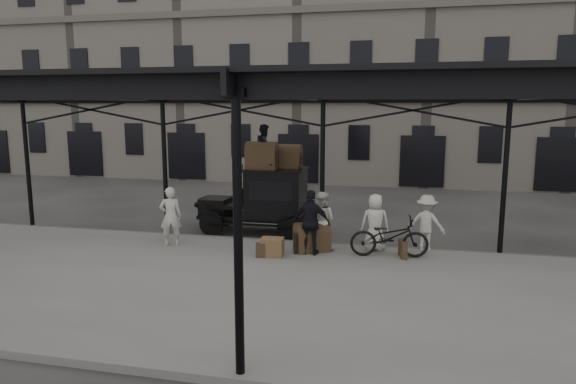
# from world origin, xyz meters

# --- Properties ---
(ground) EXTENTS (120.00, 120.00, 0.00)m
(ground) POSITION_xyz_m (0.00, 0.00, 0.00)
(ground) COLOR #383533
(ground) RESTS_ON ground
(platform) EXTENTS (28.00, 8.00, 0.15)m
(platform) POSITION_xyz_m (0.00, -2.00, 0.07)
(platform) COLOR slate
(platform) RESTS_ON ground
(canopy) EXTENTS (22.50, 9.00, 4.74)m
(canopy) POSITION_xyz_m (0.00, -1.72, 4.60)
(canopy) COLOR black
(canopy) RESTS_ON ground
(building_frontage) EXTENTS (64.00, 8.00, 14.00)m
(building_frontage) POSITION_xyz_m (0.00, 18.00, 7.00)
(building_frontage) COLOR slate
(building_frontage) RESTS_ON ground
(taxi) EXTENTS (3.65, 1.55, 2.18)m
(taxi) POSITION_xyz_m (-2.03, 3.25, 1.20)
(taxi) COLOR black
(taxi) RESTS_ON ground
(porter_left) EXTENTS (0.74, 0.62, 1.73)m
(porter_left) POSITION_xyz_m (-4.22, 0.69, 1.01)
(porter_left) COLOR beige
(porter_left) RESTS_ON platform
(porter_midleft) EXTENTS (0.90, 0.75, 1.66)m
(porter_midleft) POSITION_xyz_m (0.10, 1.25, 0.98)
(porter_midleft) COLOR silver
(porter_midleft) RESTS_ON platform
(porter_centre) EXTENTS (0.86, 0.63, 1.61)m
(porter_centre) POSITION_xyz_m (1.59, 1.50, 0.95)
(porter_centre) COLOR silver
(porter_centre) RESTS_ON platform
(porter_official) EXTENTS (1.09, 0.54, 1.79)m
(porter_official) POSITION_xyz_m (-0.08, 0.67, 1.04)
(porter_official) COLOR black
(porter_official) RESTS_ON platform
(porter_right) EXTENTS (1.13, 0.80, 1.59)m
(porter_right) POSITION_xyz_m (2.99, 1.77, 0.94)
(porter_right) COLOR beige
(porter_right) RESTS_ON platform
(bicycle) EXTENTS (2.17, 0.99, 1.10)m
(bicycle) POSITION_xyz_m (2.01, 0.93, 0.70)
(bicycle) COLOR black
(bicycle) RESTS_ON platform
(porter_roof) EXTENTS (0.67, 0.79, 1.42)m
(porter_roof) POSITION_xyz_m (-2.06, 3.15, 2.89)
(porter_roof) COLOR black
(porter_roof) RESTS_ON taxi
(steamer_trunk_roof_near) EXTENTS (0.99, 0.61, 0.73)m
(steamer_trunk_roof_near) POSITION_xyz_m (-2.11, 3.00, 2.54)
(steamer_trunk_roof_near) COLOR #493522
(steamer_trunk_roof_near) RESTS_ON taxi
(steamer_trunk_roof_far) EXTENTS (0.88, 0.55, 0.64)m
(steamer_trunk_roof_far) POSITION_xyz_m (-1.36, 3.45, 2.50)
(steamer_trunk_roof_far) COLOR #493522
(steamer_trunk_roof_far) RESTS_ON taxi
(steamer_trunk_platform) EXTENTS (1.11, 0.98, 0.70)m
(steamer_trunk_platform) POSITION_xyz_m (-0.12, 1.00, 0.50)
(steamer_trunk_platform) COLOR #493522
(steamer_trunk_platform) RESTS_ON platform
(wicker_hamper) EXTENTS (0.62, 0.48, 0.50)m
(wicker_hamper) POSITION_xyz_m (-1.08, 0.26, 0.40)
(wicker_hamper) COLOR brown
(wicker_hamper) RESTS_ON platform
(suitcase_upright) EXTENTS (0.26, 0.62, 0.45)m
(suitcase_upright) POSITION_xyz_m (2.37, 0.97, 0.38)
(suitcase_upright) COLOR #493522
(suitcase_upright) RESTS_ON platform
(suitcase_flat) EXTENTS (0.62, 0.29, 0.40)m
(suitcase_flat) POSITION_xyz_m (-1.18, 0.11, 0.35)
(suitcase_flat) COLOR #493522
(suitcase_flat) RESTS_ON platform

